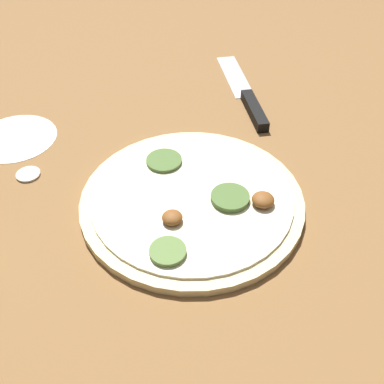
# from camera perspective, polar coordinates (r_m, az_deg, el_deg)

# --- Properties ---
(ground_plane) EXTENTS (3.00, 3.00, 0.00)m
(ground_plane) POSITION_cam_1_polar(r_m,az_deg,el_deg) (0.63, -0.00, -1.47)
(ground_plane) COLOR brown
(pizza) EXTENTS (0.31, 0.31, 0.03)m
(pizza) POSITION_cam_1_polar(r_m,az_deg,el_deg) (0.62, 0.07, -0.97)
(pizza) COLOR beige
(pizza) RESTS_ON ground_plane
(knife) EXTENTS (0.26, 0.15, 0.02)m
(knife) POSITION_cam_1_polar(r_m,az_deg,el_deg) (0.84, 7.18, 11.54)
(knife) COLOR silver
(knife) RESTS_ON ground_plane
(loose_cap) EXTENTS (0.04, 0.04, 0.01)m
(loose_cap) POSITION_cam_1_polar(r_m,az_deg,el_deg) (0.71, -20.11, 2.23)
(loose_cap) COLOR beige
(loose_cap) RESTS_ON ground_plane
(flour_patch) EXTENTS (0.13, 0.13, 0.00)m
(flour_patch) POSITION_cam_1_polar(r_m,az_deg,el_deg) (0.80, -21.53, 6.43)
(flour_patch) COLOR white
(flour_patch) RESTS_ON ground_plane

